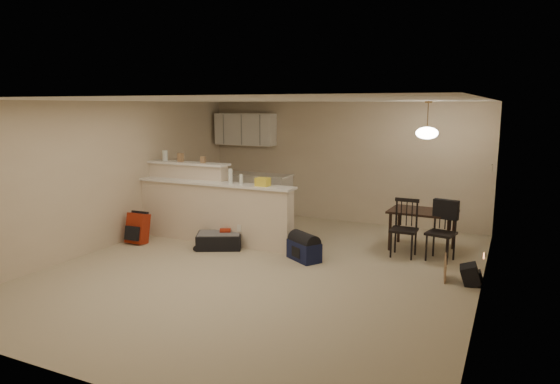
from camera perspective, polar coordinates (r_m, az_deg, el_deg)
The scene contains 20 objects.
room at distance 7.34m, azimuth -1.64°, elevation 0.63°, with size 7.00×7.02×2.50m.
breakfast_bar at distance 9.17m, azimuth -8.65°, elevation -1.68°, with size 3.08×0.58×1.39m.
upper_cabinets at distance 11.22m, azimuth -3.99°, elevation 7.16°, with size 1.40×0.34×0.70m, color white.
kitchen_counter at distance 11.17m, azimuth -3.33°, elevation -0.33°, with size 1.80×0.60×0.90m, color white.
thermostat at distance 8.06m, azimuth 23.04°, elevation 2.48°, with size 0.02×0.12×0.12m, color beige.
jar at distance 9.71m, azimuth -13.00°, elevation 4.08°, with size 0.10×0.10×0.20m, color silver.
cereal_box at distance 9.49m, azimuth -11.29°, elevation 3.90°, with size 0.10×0.07×0.16m, color #96714D.
small_box at distance 9.21m, azimuth -8.80°, elevation 3.67°, with size 0.08×0.06×0.12m, color #96714D.
bottle_a at distance 8.67m, azimuth -5.68°, elevation 1.82°, with size 0.07×0.07×0.26m, color silver.
bottle_b at distance 8.57m, azimuth -4.46°, elevation 1.47°, with size 0.06×0.06×0.18m, color silver.
bag_lump at distance 8.37m, azimuth -1.99°, elevation 1.16°, with size 0.22×0.18×0.14m, color #96714D.
dining_table at distance 8.75m, azimuth 16.00°, elevation -2.58°, with size 1.12×0.77×0.68m.
pendant_lamp at distance 8.57m, azimuth 16.45°, elevation 6.55°, with size 0.36×0.36×0.62m.
dining_chair_near at distance 8.32m, azimuth 13.98°, elevation -4.06°, with size 0.41×0.39×0.93m, color black, non-canonical shape.
dining_chair_far at distance 8.26m, azimuth 17.93°, elevation -4.34°, with size 0.41×0.39×0.94m, color black, non-canonical shape.
suitcase at distance 8.69m, azimuth -6.96°, elevation -5.56°, with size 0.75×0.49×0.25m, color black.
red_backpack at distance 9.25m, azimuth -15.96°, elevation -4.01°, with size 0.36×0.22×0.54m, color maroon.
navy_duffel at distance 7.97m, azimuth 2.77°, elevation -6.72°, with size 0.56×0.31×0.31m, color #12183B.
black_daypack at distance 7.41m, azimuth 20.92°, elevation -8.82°, with size 0.31×0.22×0.27m, color black.
cardboard_sheet at distance 7.46m, azimuth 18.35°, elevation -8.38°, with size 0.41×0.02×0.31m, color #96714D.
Camera 1 is at (3.29, -6.45, 2.43)m, focal length 32.00 mm.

